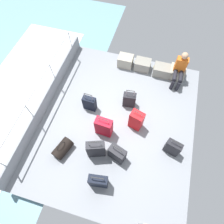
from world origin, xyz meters
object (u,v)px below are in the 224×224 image
Objects in this scene: suitcase_0 at (136,120)px; cargo_crate_2 at (162,71)px; suitcase_1 at (104,127)px; duffel_bag at (63,148)px; suitcase_4 at (90,103)px; suitcase_7 at (98,181)px; passenger_seated at (180,69)px; cargo_crate_0 at (125,61)px; suitcase_6 at (96,149)px; suitcase_2 at (117,154)px; suitcase_3 at (173,148)px; cargo_crate_3 at (177,72)px; cargo_crate_1 at (142,65)px; suitcase_5 at (129,100)px.

cargo_crate_2 is at bearing 78.44° from suitcase_0.
duffel_bag is (-0.88, -0.82, -0.17)m from suitcase_1.
suitcase_4 is 2.20m from suitcase_7.
cargo_crate_2 is at bearing 64.26° from suitcase_1.
passenger_seated is 4.15m from duffel_bag.
suitcase_6 reaches higher than cargo_crate_0.
suitcase_2 is at bearing -111.27° from passenger_seated.
suitcase_3 is (1.07, -0.48, -0.06)m from suitcase_0.
suitcase_2 is (-1.17, -3.17, 0.08)m from cargo_crate_3.
cargo_crate_0 is 0.84× the size of cargo_crate_2.
cargo_crate_2 is 3.42m from suitcase_6.
suitcase_0 is (0.84, -2.16, 0.14)m from cargo_crate_0.
suitcase_6 reaches higher than suitcase_4.
suitcase_7 is 1.29m from duffel_bag.
cargo_crate_1 is at bearing 0.32° from cargo_crate_0.
suitcase_6 is (-0.01, -0.64, 0.01)m from suitcase_1.
cargo_crate_3 is 0.71× the size of suitcase_4.
suitcase_4 reaches higher than cargo_crate_0.
suitcase_0 reaches higher than duffel_bag.
suitcase_7 is at bearing -93.89° from suitcase_5.
suitcase_7 is (-1.41, -3.95, 0.11)m from cargo_crate_3.
suitcase_0 is 1.06× the size of suitcase_4.
cargo_crate_1 reaches higher than cargo_crate_2.
cargo_crate_0 is 3.97m from suitcase_7.
suitcase_3 is 2.06m from suitcase_7.
suitcase_4 reaches higher than duffel_bag.
suitcase_1 is at bearing -112.69° from suitcase_5.
suitcase_3 is at bearing 39.77° from suitcase_7.
cargo_crate_1 is 0.51× the size of passenger_seated.
duffel_bag is at bearing -170.58° from suitcase_2.
suitcase_0 is at bearing 74.12° from suitcase_7.
suitcase_3 is (1.91, -2.64, 0.08)m from cargo_crate_0.
suitcase_3 is (0.17, -2.63, 0.09)m from cargo_crate_3.
suitcase_4 reaches higher than suitcase_3.
suitcase_6 is (-1.23, -3.18, 0.16)m from cargo_crate_2.
cargo_crate_1 is at bearing 80.34° from suitcase_6.
duffel_bag is (-0.84, -3.42, -0.03)m from cargo_crate_0.
suitcase_0 is 1.06× the size of suitcase_7.
suitcase_5 reaches higher than cargo_crate_2.
suitcase_0 reaches higher than suitcase_4.
cargo_crate_1 is at bearing 67.31° from duffel_bag.
suitcase_5 and suitcase_7 have the same top height.
cargo_crate_0 is at bearing 73.16° from suitcase_4.
passenger_seated is 1.24× the size of suitcase_6.
suitcase_4 is 1.48m from duffel_bag.
suitcase_5 is (1.09, 0.44, 0.00)m from suitcase_4.
suitcase_1 is (0.04, -2.60, 0.14)m from cargo_crate_0.
suitcase_4 is 1.17m from suitcase_5.
suitcase_2 is (0.53, -0.58, -0.07)m from suitcase_1.
suitcase_3 is at bearing -76.07° from cargo_crate_2.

